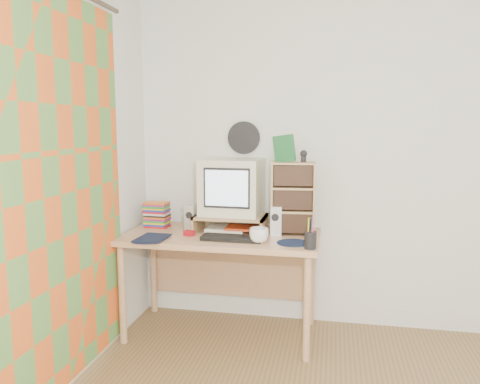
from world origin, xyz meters
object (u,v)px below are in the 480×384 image
at_px(cd_rack, 293,198).
at_px(mug, 259,235).
at_px(keyboard, 232,238).
at_px(diary, 139,236).
at_px(desk, 223,250).
at_px(crt_monitor, 232,187).
at_px(dvd_stack, 157,211).

bearing_deg(cd_rack, mug, -127.42).
relative_size(keyboard, cd_rack, 0.81).
relative_size(mug, diary, 0.56).
xyz_separation_m(desk, keyboard, (0.12, -0.22, 0.15)).
relative_size(keyboard, mug, 3.28).
distance_m(cd_rack, mug, 0.42).
height_order(mug, diary, mug).
height_order(desk, cd_rack, cd_rack).
bearing_deg(cd_rack, desk, -179.36).
height_order(desk, crt_monitor, crt_monitor).
bearing_deg(diary, desk, 34.11).
relative_size(desk, crt_monitor, 3.26).
distance_m(dvd_stack, cd_rack, 1.05).
bearing_deg(dvd_stack, diary, -82.92).
distance_m(keyboard, cd_rack, 0.53).
bearing_deg(keyboard, cd_rack, 36.43).
bearing_deg(diary, cd_rack, 21.99).
height_order(keyboard, dvd_stack, dvd_stack).
relative_size(dvd_stack, mug, 1.96).
relative_size(crt_monitor, diary, 1.88).
xyz_separation_m(desk, mug, (0.31, -0.26, 0.18)).
relative_size(cd_rack, mug, 4.06).
bearing_deg(keyboard, diary, -169.53).
distance_m(crt_monitor, cd_rack, 0.46).
height_order(dvd_stack, cd_rack, cd_rack).
height_order(cd_rack, mug, cd_rack).
distance_m(crt_monitor, mug, 0.51).
relative_size(desk, dvd_stack, 5.61).
bearing_deg(dvd_stack, crt_monitor, 4.54).
bearing_deg(mug, desk, 140.24).
height_order(crt_monitor, mug, crt_monitor).
xyz_separation_m(crt_monitor, cd_rack, (0.45, -0.04, -0.06)).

